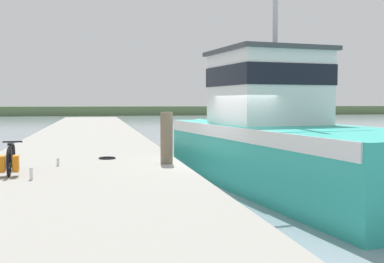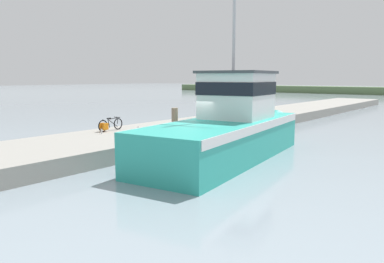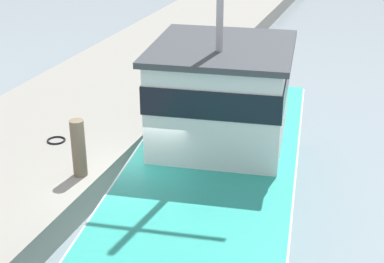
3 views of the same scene
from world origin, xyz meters
TOP-DOWN VIEW (x-y plane):
  - ground_plane at (0.00, 0.00)m, footprint 320.00×320.00m
  - dock_pier at (-3.77, 0.00)m, footprint 5.31×80.00m
  - far_shoreline at (30.00, 71.72)m, footprint 180.00×5.00m
  - fishing_boat_main at (1.61, 0.06)m, footprint 4.70×12.16m
  - bicycle_touring at (-5.22, -1.25)m, footprint 0.51×1.72m
  - mooring_post at (-1.54, -0.07)m, footprint 0.32×0.32m
  - hose_coil at (-3.04, 1.32)m, footprint 0.47×0.47m
  - water_bottle_by_bike at (-4.67, -2.11)m, footprint 0.06×0.06m
  - water_bottle_on_curb at (-4.30, 0.03)m, footprint 0.07×0.07m

SIDE VIEW (x-z plane):
  - ground_plane at x=0.00m, z-range 0.00..0.00m
  - dock_pier at x=-3.77m, z-range 0.00..0.71m
  - hose_coil at x=-3.04m, z-range 0.71..0.75m
  - far_shoreline at x=30.00m, z-range 0.00..1.56m
  - water_bottle_on_curb at x=-4.30m, z-range 0.71..0.91m
  - water_bottle_by_bike at x=-4.67m, z-range 0.71..0.96m
  - bicycle_touring at x=-5.22m, z-range 0.68..1.38m
  - fishing_boat_main at x=1.61m, z-range -3.02..5.76m
  - mooring_post at x=-1.54m, z-range 0.71..2.05m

